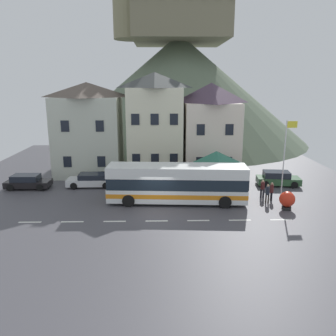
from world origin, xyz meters
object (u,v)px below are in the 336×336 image
object	(u,v)px
townhouse_01	(155,124)
pedestrian_03	(272,190)
parked_car_00	(92,180)
pedestrian_00	(263,188)
townhouse_02	(210,129)
hilltop_castle	(179,86)
pedestrian_01	(268,192)
parked_car_02	(28,182)
harbour_buoy	(287,200)
bus_shelter	(216,158)
pedestrian_02	(223,186)
flagpole	(285,153)
public_bench	(193,178)
townhouse_00	(89,129)
transit_bus	(177,184)
parked_car_01	(278,179)

from	to	relation	value
townhouse_01	pedestrian_03	size ratio (longest dim) A/B	6.83
parked_car_00	pedestrian_00	distance (m)	15.74
townhouse_02	hilltop_castle	bearing A→B (deg)	95.61
townhouse_01	pedestrian_01	world-z (taller)	townhouse_01
hilltop_castle	parked_car_02	size ratio (longest dim) A/B	10.45
townhouse_01	pedestrian_01	size ratio (longest dim) A/B	6.65
townhouse_02	harbour_buoy	distance (m)	13.31
bus_shelter	pedestrian_02	size ratio (longest dim) A/B	2.33
parked_car_00	pedestrian_01	bearing A→B (deg)	160.43
bus_shelter	flagpole	distance (m)	6.02
pedestrian_00	pedestrian_01	distance (m)	1.37
townhouse_01	pedestrian_03	distance (m)	14.23
parked_car_02	flagpole	bearing A→B (deg)	-5.85
hilltop_castle	public_bench	size ratio (longest dim) A/B	27.70
pedestrian_03	pedestrian_02	bearing A→B (deg)	159.98
pedestrian_00	flagpole	size ratio (longest dim) A/B	0.24
hilltop_castle	pedestrian_02	size ratio (longest dim) A/B	27.61
hilltop_castle	harbour_buoy	xyz separation A→B (m)	(6.60, -34.60, -8.46)
harbour_buoy	pedestrian_01	bearing A→B (deg)	126.65
townhouse_00	transit_bus	xyz separation A→B (m)	(8.95, -9.72, -3.29)
pedestrian_02	townhouse_01	bearing A→B (deg)	127.19
pedestrian_02	public_bench	bearing A→B (deg)	117.85
pedestrian_03	harbour_buoy	bearing A→B (deg)	-75.96
harbour_buoy	bus_shelter	bearing A→B (deg)	129.65
pedestrian_01	pedestrian_02	world-z (taller)	pedestrian_01
townhouse_01	hilltop_castle	size ratio (longest dim) A/B	0.25
hilltop_castle	pedestrian_02	world-z (taller)	hilltop_castle
public_bench	flagpole	size ratio (longest dim) A/B	0.23
parked_car_00	public_bench	bearing A→B (deg)	-174.34
bus_shelter	pedestrian_03	xyz separation A→B (m)	(4.14, -3.52, -2.07)
townhouse_00	parked_car_00	xyz separation A→B (m)	(1.08, -4.97, -4.24)
townhouse_00	pedestrian_03	bearing A→B (deg)	-29.30
bus_shelter	public_bench	distance (m)	3.80
parked_car_01	pedestrian_03	distance (m)	4.90
pedestrian_00	pedestrian_02	bearing A→B (deg)	167.96
transit_bus	parked_car_00	bearing A→B (deg)	152.65
bus_shelter	public_bench	xyz separation A→B (m)	(-1.94, 2.11, -2.50)
parked_car_00	parked_car_02	world-z (taller)	parked_car_02
townhouse_02	parked_car_02	size ratio (longest dim) A/B	2.37
flagpole	townhouse_00	bearing A→B (deg)	155.89
bus_shelter	parked_car_02	distance (m)	17.77
pedestrian_01	pedestrian_03	size ratio (longest dim) A/B	1.03
townhouse_00	flagpole	distance (m)	20.06
transit_bus	public_bench	xyz separation A→B (m)	(1.87, 5.86, -1.11)
hilltop_castle	parked_car_01	distance (m)	30.41
parked_car_00	pedestrian_01	world-z (taller)	pedestrian_01
townhouse_01	pedestrian_02	xyz separation A→B (m)	(5.97, -7.86, -4.52)
public_bench	townhouse_01	bearing A→B (deg)	135.75
transit_bus	bus_shelter	world-z (taller)	bus_shelter
pedestrian_02	flagpole	distance (m)	6.03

